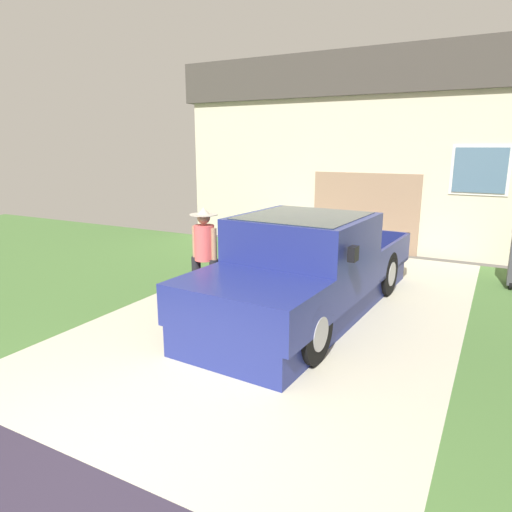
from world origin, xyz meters
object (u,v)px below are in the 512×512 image
Objects in this scene: handbag at (201,310)px; person_with_hat at (205,253)px; pickup_truck at (303,272)px; house_with_garage at (386,151)px.

person_with_hat is at bearing 111.64° from handbag.
person_with_hat is at bearing 23.50° from pickup_truck.
person_with_hat is (-1.49, -0.55, 0.26)m from pickup_truck.
handbag is at bearing 35.96° from pickup_truck.
house_with_garage is (-0.66, 8.12, 1.79)m from pickup_truck.
pickup_truck is 0.52× the size of house_with_garage.
pickup_truck is at bearing 23.18° from person_with_hat.
handbag is (0.13, -0.32, -0.85)m from person_with_hat.
person_with_hat is at bearing -95.48° from house_with_garage.
handbag is 9.33m from house_with_garage.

